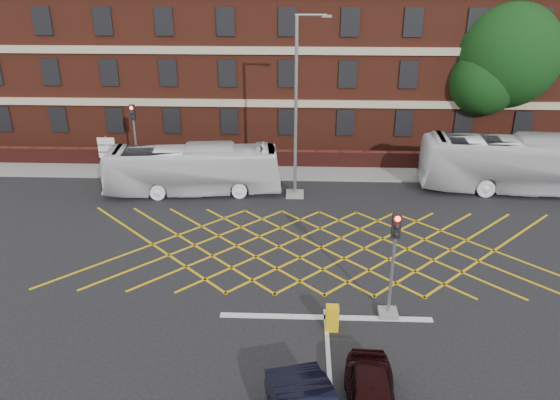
{
  "coord_description": "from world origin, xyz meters",
  "views": [
    {
      "loc": [
        -1.06,
        -20.62,
        12.28
      ],
      "look_at": [
        -1.92,
        1.5,
        2.63
      ],
      "focal_mm": 35.0,
      "sensor_mm": 36.0,
      "label": 1
    }
  ],
  "objects_px": {
    "utility_cabinet": "(332,318)",
    "car_maroon": "(371,397)",
    "bus_right": "(524,164)",
    "traffic_light_near": "(392,275)",
    "bus_left": "(193,170)",
    "traffic_light_far": "(136,144)",
    "street_lamp": "(297,137)",
    "direction_signs": "(107,149)",
    "deciduous_tree": "(505,62)"
  },
  "relations": [
    {
      "from": "deciduous_tree",
      "to": "utility_cabinet",
      "type": "bearing_deg",
      "value": -120.27
    },
    {
      "from": "traffic_light_near",
      "to": "traffic_light_far",
      "type": "relative_size",
      "value": 1.0
    },
    {
      "from": "traffic_light_near",
      "to": "utility_cabinet",
      "type": "bearing_deg",
      "value": -156.57
    },
    {
      "from": "deciduous_tree",
      "to": "car_maroon",
      "type": "bearing_deg",
      "value": -114.32
    },
    {
      "from": "bus_left",
      "to": "traffic_light_near",
      "type": "distance_m",
      "value": 15.15
    },
    {
      "from": "bus_left",
      "to": "bus_right",
      "type": "distance_m",
      "value": 19.06
    },
    {
      "from": "direction_signs",
      "to": "street_lamp",
      "type": "bearing_deg",
      "value": -17.91
    },
    {
      "from": "street_lamp",
      "to": "direction_signs",
      "type": "bearing_deg",
      "value": 162.09
    },
    {
      "from": "deciduous_tree",
      "to": "direction_signs",
      "type": "relative_size",
      "value": 4.65
    },
    {
      "from": "bus_right",
      "to": "traffic_light_near",
      "type": "distance_m",
      "value": 15.89
    },
    {
      "from": "bus_right",
      "to": "deciduous_tree",
      "type": "bearing_deg",
      "value": -0.68
    },
    {
      "from": "traffic_light_near",
      "to": "car_maroon",
      "type": "bearing_deg",
      "value": -103.9
    },
    {
      "from": "car_maroon",
      "to": "bus_left",
      "type": "bearing_deg",
      "value": 118.87
    },
    {
      "from": "bus_left",
      "to": "utility_cabinet",
      "type": "relative_size",
      "value": 10.1
    },
    {
      "from": "street_lamp",
      "to": "deciduous_tree",
      "type": "bearing_deg",
      "value": 32.08
    },
    {
      "from": "direction_signs",
      "to": "bus_right",
      "type": "bearing_deg",
      "value": -5.94
    },
    {
      "from": "street_lamp",
      "to": "traffic_light_near",
      "type": "bearing_deg",
      "value": -72.42
    },
    {
      "from": "bus_right",
      "to": "traffic_light_near",
      "type": "relative_size",
      "value": 2.74
    },
    {
      "from": "car_maroon",
      "to": "direction_signs",
      "type": "relative_size",
      "value": 1.71
    },
    {
      "from": "direction_signs",
      "to": "traffic_light_far",
      "type": "bearing_deg",
      "value": -4.18
    },
    {
      "from": "street_lamp",
      "to": "utility_cabinet",
      "type": "height_order",
      "value": "street_lamp"
    },
    {
      "from": "traffic_light_near",
      "to": "utility_cabinet",
      "type": "relative_size",
      "value": 4.31
    },
    {
      "from": "bus_right",
      "to": "direction_signs",
      "type": "distance_m",
      "value": 25.39
    },
    {
      "from": "bus_right",
      "to": "utility_cabinet",
      "type": "bearing_deg",
      "value": 143.5
    },
    {
      "from": "bus_left",
      "to": "street_lamp",
      "type": "height_order",
      "value": "street_lamp"
    },
    {
      "from": "deciduous_tree",
      "to": "utility_cabinet",
      "type": "distance_m",
      "value": 24.96
    },
    {
      "from": "traffic_light_far",
      "to": "street_lamp",
      "type": "height_order",
      "value": "street_lamp"
    },
    {
      "from": "traffic_light_far",
      "to": "utility_cabinet",
      "type": "relative_size",
      "value": 4.31
    },
    {
      "from": "bus_left",
      "to": "deciduous_tree",
      "type": "relative_size",
      "value": 0.98
    },
    {
      "from": "traffic_light_far",
      "to": "utility_cabinet",
      "type": "height_order",
      "value": "traffic_light_far"
    },
    {
      "from": "bus_left",
      "to": "traffic_light_near",
      "type": "xyz_separation_m",
      "value": [
        9.55,
        -11.75,
        0.37
      ]
    },
    {
      "from": "utility_cabinet",
      "to": "street_lamp",
      "type": "bearing_deg",
      "value": 96.7
    },
    {
      "from": "bus_right",
      "to": "direction_signs",
      "type": "bearing_deg",
      "value": 87.98
    },
    {
      "from": "bus_right",
      "to": "car_maroon",
      "type": "distance_m",
      "value": 20.72
    },
    {
      "from": "bus_right",
      "to": "utility_cabinet",
      "type": "distance_m",
      "value": 18.01
    },
    {
      "from": "traffic_light_near",
      "to": "direction_signs",
      "type": "height_order",
      "value": "traffic_light_near"
    },
    {
      "from": "street_lamp",
      "to": "utility_cabinet",
      "type": "relative_size",
      "value": 10.0
    },
    {
      "from": "utility_cabinet",
      "to": "car_maroon",
      "type": "bearing_deg",
      "value": -76.81
    },
    {
      "from": "deciduous_tree",
      "to": "utility_cabinet",
      "type": "height_order",
      "value": "deciduous_tree"
    },
    {
      "from": "street_lamp",
      "to": "direction_signs",
      "type": "distance_m",
      "value": 12.93
    },
    {
      "from": "bus_left",
      "to": "car_maroon",
      "type": "xyz_separation_m",
      "value": [
        8.32,
        -16.72,
        -0.76
      ]
    },
    {
      "from": "car_maroon",
      "to": "traffic_light_far",
      "type": "relative_size",
      "value": 0.88
    },
    {
      "from": "bus_right",
      "to": "deciduous_tree",
      "type": "distance_m",
      "value": 8.64
    },
    {
      "from": "traffic_light_near",
      "to": "bus_right",
      "type": "bearing_deg",
      "value": 53.34
    },
    {
      "from": "deciduous_tree",
      "to": "direction_signs",
      "type": "distance_m",
      "value": 26.7
    },
    {
      "from": "car_maroon",
      "to": "traffic_light_near",
      "type": "distance_m",
      "value": 5.24
    },
    {
      "from": "traffic_light_near",
      "to": "traffic_light_far",
      "type": "bearing_deg",
      "value": 132.19
    },
    {
      "from": "car_maroon",
      "to": "utility_cabinet",
      "type": "relative_size",
      "value": 3.79
    },
    {
      "from": "bus_left",
      "to": "traffic_light_far",
      "type": "height_order",
      "value": "traffic_light_far"
    },
    {
      "from": "bus_right",
      "to": "street_lamp",
      "type": "xyz_separation_m",
      "value": [
        -13.11,
        -1.29,
        1.87
      ]
    }
  ]
}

